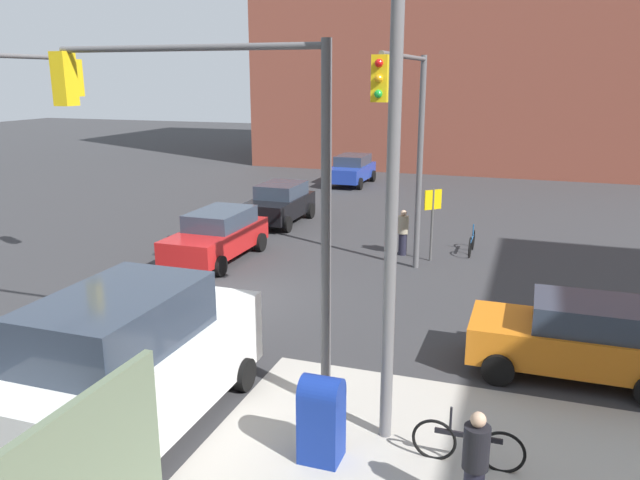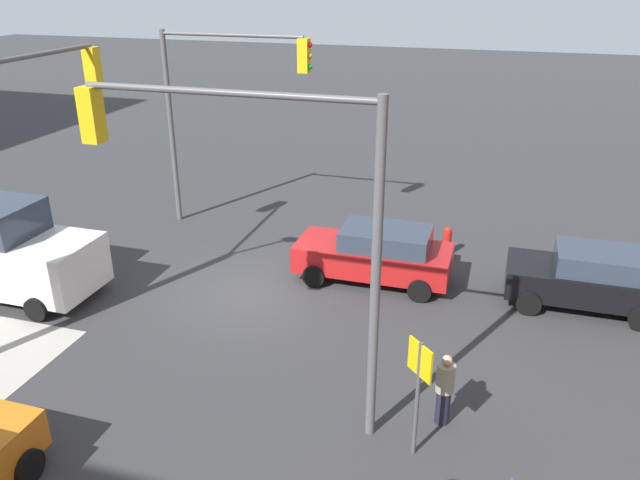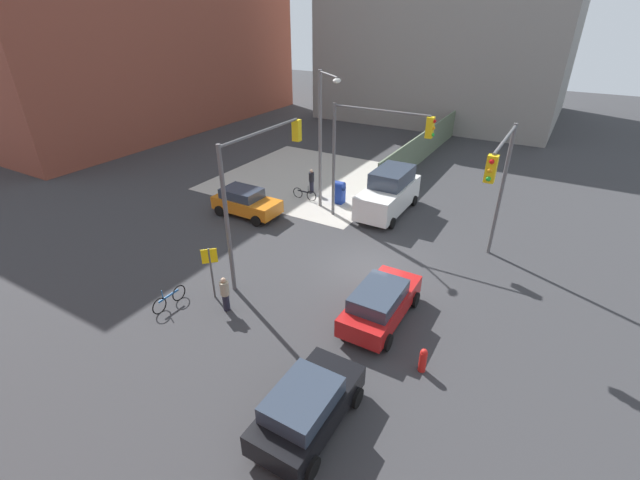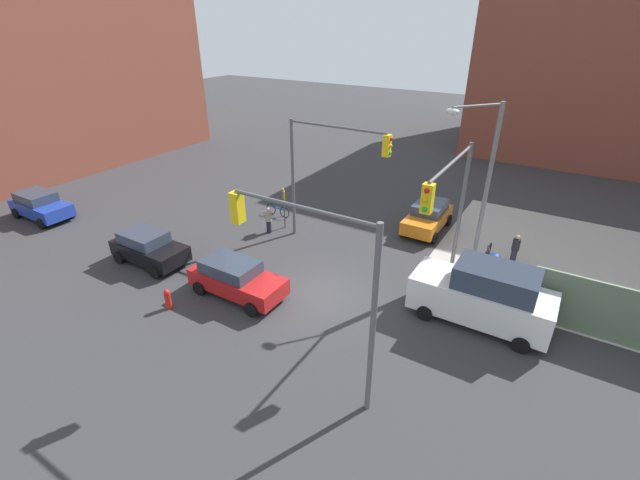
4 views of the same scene
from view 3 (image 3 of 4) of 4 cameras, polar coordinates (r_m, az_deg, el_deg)
The scene contains 21 objects.
ground_plane at distance 20.49m, azimuth 6.70°, elevation -3.89°, with size 120.00×120.00×0.00m, color #333335.
sidewalk_corner at distance 31.45m, azimuth -1.53°, elevation 8.24°, with size 12.00×12.00×0.01m, color #ADA89E.
construction_fence at distance 36.31m, azimuth 13.87°, elevation 12.23°, with size 19.12×0.12×2.40m, color #607056.
building_warehouse_north at distance 51.16m, azimuth -24.48°, elevation 24.13°, with size 32.00×18.00×17.93m.
building_loft_east at distance 53.77m, azimuth 17.54°, elevation 25.68°, with size 20.00×24.00×18.57m.
smokestack at distance 59.29m, azimuth -8.69°, elevation 26.20°, with size 1.80×1.80×17.50m, color brown.
traffic_signal_nw_corner at distance 18.71m, azimuth -8.33°, elevation 8.63°, with size 5.65×0.36×6.50m.
traffic_signal_se_corner at distance 19.73m, azimuth 22.75°, elevation 7.65°, with size 5.11×0.36×6.50m.
traffic_signal_ne_corner at distance 23.26m, azimuth 6.64°, elevation 12.70°, with size 0.36×5.60×6.50m.
street_lamp_corner at distance 25.02m, azimuth 0.32°, elevation 14.16°, with size 1.91×2.13×8.00m.
warning_sign_two_way at distance 18.16m, azimuth -14.39°, elevation -3.20°, with size 0.48×0.48×2.40m.
mailbox_blue at distance 27.05m, azimuth 2.57°, elevation 6.47°, with size 0.56×0.64×1.43m.
fire_hydrant at distance 15.37m, azimuth 13.56°, elevation -15.26°, with size 0.26×0.26×0.94m.
coupe_black at distance 13.21m, azimuth -1.72°, elevation -21.27°, with size 3.93×2.02×1.62m.
hatchback_red at distance 16.96m, azimuth 8.07°, elevation -8.25°, with size 4.38×2.02×1.62m.
hatchback_orange at distance 25.71m, azimuth -9.88°, elevation 5.04°, with size 2.02×4.02×1.62m.
van_white_delivery at distance 25.88m, azimuth 9.18°, elevation 6.31°, with size 5.40×2.32×2.62m.
pedestrian_crossing at distance 17.76m, azimuth -12.54°, elevation -6.99°, with size 0.36×0.36×1.55m.
pedestrian_waiting at distance 28.62m, azimuth -1.13°, elevation 7.91°, with size 0.36×0.36×1.61m.
bicycle_leaning_on_fence at distance 27.75m, azimuth -2.06°, elevation 6.14°, with size 0.05×1.75×0.97m.
bicycle_at_crosswalk at distance 18.87m, azimuth -19.46°, elevation -7.44°, with size 1.75×0.05×0.97m.
Camera 3 is at (-16.01, -6.62, 10.93)m, focal length 24.00 mm.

